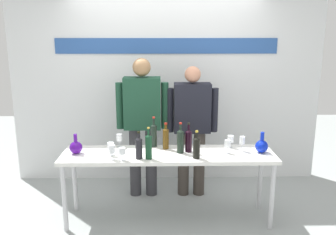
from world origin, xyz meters
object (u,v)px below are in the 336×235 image
object	(u,v)px
wine_bottle_6	(197,147)
wine_glass_left_2	(112,149)
decanter_blue_right	(262,146)
wine_glass_left_1	(119,138)
presenter_left	(142,118)
wine_glass_right_2	(227,144)
wine_bottle_3	(189,140)
wine_bottle_4	(139,147)
wine_glass_right_1	(231,139)
wine_bottle_5	(180,140)
wine_glass_right_0	(242,141)
wine_bottle_0	(149,146)
wine_bottle_2	(166,137)
presenter_right	(192,123)
wine_glass_left_3	(111,146)
wine_glass_left_0	(122,151)
wine_bottle_1	(154,134)
display_table	(168,159)
decanter_blue_left	(76,147)

from	to	relation	value
wine_bottle_6	wine_glass_left_2	world-z (taller)	wine_bottle_6
decanter_blue_right	wine_glass_left_1	bearing A→B (deg)	171.75
presenter_left	wine_glass_right_2	bearing A→B (deg)	-34.58
wine_bottle_3	wine_glass_left_1	world-z (taller)	wine_bottle_3
wine_bottle_4	wine_glass_right_1	distance (m)	1.05
wine_bottle_5	wine_bottle_6	distance (m)	0.23
wine_bottle_4	wine_glass_right_0	xyz separation A→B (m)	(1.10, 0.22, -0.01)
wine_bottle_0	wine_bottle_2	world-z (taller)	wine_bottle_0
wine_glass_left_2	wine_glass_right_1	bearing A→B (deg)	15.92
presenter_right	wine_glass_left_2	distance (m)	1.20
wine_glass_right_1	wine_glass_right_2	distance (m)	0.20
presenter_left	wine_glass_left_1	bearing A→B (deg)	-120.55
wine_glass_left_1	wine_glass_left_2	distance (m)	0.41
wine_bottle_6	wine_glass_right_2	distance (m)	0.37
presenter_left	wine_bottle_4	world-z (taller)	presenter_left
wine_glass_left_3	decanter_blue_right	bearing A→B (deg)	1.95
wine_bottle_2	wine_glass_left_0	world-z (taller)	wine_bottle_2
wine_glass_right_2	wine_bottle_4	bearing A→B (deg)	-170.42
wine_bottle_2	wine_bottle_6	bearing A→B (deg)	-44.84
wine_bottle_1	wine_bottle_5	distance (m)	0.36
presenter_right	wine_bottle_5	distance (m)	0.64
presenter_left	wine_glass_left_2	distance (m)	0.87
presenter_right	wine_bottle_2	world-z (taller)	presenter_right
wine_bottle_4	wine_bottle_6	distance (m)	0.59
presenter_right	wine_bottle_4	xyz separation A→B (m)	(-0.60, -0.80, -0.04)
presenter_right	wine_bottle_4	bearing A→B (deg)	-127.11
wine_bottle_1	wine_glass_left_3	world-z (taller)	wine_bottle_1
display_table	wine_bottle_1	size ratio (longest dim) A/B	6.61
wine_glass_left_1	wine_bottle_3	bearing A→B (deg)	-13.13
wine_bottle_0	wine_bottle_6	distance (m)	0.49
decanter_blue_left	wine_bottle_0	distance (m)	0.80
wine_bottle_0	wine_glass_right_1	size ratio (longest dim) A/B	2.40
presenter_right	wine_bottle_1	bearing A→B (deg)	-139.04
display_table	wine_glass_left_0	size ratio (longest dim) A/B	17.03
wine_bottle_2	wine_bottle_4	world-z (taller)	wine_bottle_2
presenter_left	wine_bottle_1	world-z (taller)	presenter_left
wine_bottle_4	wine_glass_left_0	xyz separation A→B (m)	(-0.17, -0.04, -0.03)
wine_glass_left_3	wine_bottle_3	bearing A→B (deg)	6.97
wine_bottle_1	wine_glass_right_1	xyz separation A→B (m)	(0.85, -0.06, -0.05)
wine_bottle_6	wine_glass_left_1	size ratio (longest dim) A/B	1.93
display_table	presenter_left	xyz separation A→B (m)	(-0.30, 0.63, 0.30)
wine_glass_right_0	wine_bottle_0	bearing A→B (deg)	-167.21
wine_bottle_3	decanter_blue_left	bearing A→B (deg)	-177.81
wine_glass_left_3	wine_glass_right_2	bearing A→B (deg)	2.15
decanter_blue_right	wine_bottle_1	world-z (taller)	wine_bottle_1
decanter_blue_right	wine_glass_left_0	world-z (taller)	decanter_blue_right
wine_glass_left_2	wine_glass_right_2	xyz separation A→B (m)	(1.20, 0.18, -0.01)
wine_glass_left_2	wine_bottle_0	bearing A→B (deg)	2.26
display_table	wine_glass_left_1	distance (m)	0.61
wine_bottle_5	presenter_left	bearing A→B (deg)	124.95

